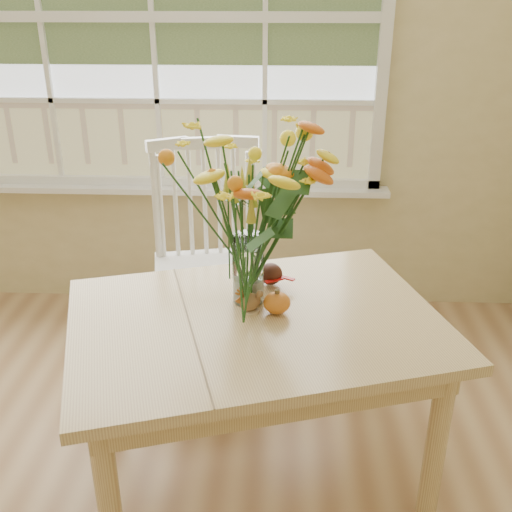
{
  "coord_description": "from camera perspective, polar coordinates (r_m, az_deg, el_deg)",
  "views": [
    {
      "loc": [
        0.64,
        -0.87,
        1.69
      ],
      "look_at": [
        0.56,
        0.91,
        0.88
      ],
      "focal_mm": 42.0,
      "sensor_mm": 36.0,
      "label": 1
    }
  ],
  "objects": [
    {
      "name": "flower_vase",
      "position": [
        1.99,
        -0.8,
        5.21
      ],
      "size": [
        0.52,
        0.52,
        0.62
      ],
      "color": "white",
      "rests_on": "dining_table"
    },
    {
      "name": "window",
      "position": [
        3.15,
        -9.89,
        21.2
      ],
      "size": [
        2.42,
        0.12,
        1.74
      ],
      "color": "silver",
      "rests_on": "wall_back"
    },
    {
      "name": "windsor_chair",
      "position": [
        2.74,
        -4.58,
        0.57
      ],
      "size": [
        0.57,
        0.56,
        1.06
      ],
      "rotation": [
        0.0,
        0.0,
        0.2
      ],
      "color": "white",
      "rests_on": "floor"
    },
    {
      "name": "dining_table",
      "position": [
        2.08,
        -0.02,
        -8.03
      ],
      "size": [
        1.44,
        1.2,
        0.66
      ],
      "rotation": [
        0.0,
        0.0,
        0.29
      ],
      "color": "tan",
      "rests_on": "floor"
    },
    {
      "name": "pumpkin",
      "position": [
        2.05,
        2.01,
        -4.57
      ],
      "size": [
        0.09,
        0.09,
        0.07
      ],
      "primitive_type": "ellipsoid",
      "color": "orange",
      "rests_on": "dining_table"
    },
    {
      "name": "dark_gourd",
      "position": [
        2.23,
        1.38,
        -1.81
      ],
      "size": [
        0.13,
        0.09,
        0.08
      ],
      "color": "#38160F",
      "rests_on": "dining_table"
    },
    {
      "name": "wall_back",
      "position": [
        3.2,
        -9.5,
        18.01
      ],
      "size": [
        4.0,
        0.02,
        2.7
      ],
      "primitive_type": "cube",
      "color": "#CCBD83",
      "rests_on": "floor"
    },
    {
      "name": "turkey_figurine",
      "position": [
        2.05,
        -0.57,
        -4.43
      ],
      "size": [
        0.09,
        0.09,
        0.1
      ],
      "rotation": [
        0.0,
        0.0,
        0.59
      ],
      "color": "#CCB78C",
      "rests_on": "dining_table"
    }
  ]
}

